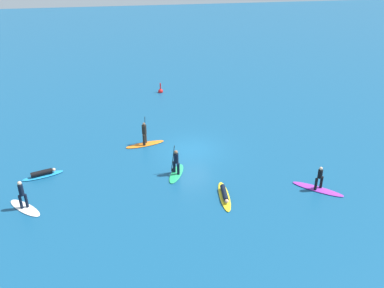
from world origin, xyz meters
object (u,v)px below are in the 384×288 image
(surfer_on_yellow_board, at_px, (224,195))
(marker_buoy, at_px, (161,91))
(surfer_on_green_board, at_px, (176,168))
(surfer_on_purple_board, at_px, (318,185))
(surfer_on_blue_board, at_px, (43,174))
(surfer_on_orange_board, at_px, (145,139))
(surfer_on_white_board, at_px, (24,202))

(surfer_on_yellow_board, bearing_deg, marker_buoy, -169.05)
(surfer_on_green_board, xyz_separation_m, surfer_on_purple_board, (8.60, -3.08, -0.13))
(surfer_on_blue_board, relative_size, surfer_on_yellow_board, 0.84)
(surfer_on_green_board, bearing_deg, surfer_on_purple_board, -88.47)
(surfer_on_green_board, xyz_separation_m, marker_buoy, (0.12, 15.25, -0.31))
(surfer_on_orange_board, distance_m, surfer_on_green_board, 4.87)
(surfer_on_yellow_board, distance_m, surfer_on_purple_board, 5.98)
(surfer_on_purple_board, bearing_deg, surfer_on_orange_board, 2.32)
(surfer_on_orange_board, height_order, marker_buoy, surfer_on_orange_board)
(surfer_on_blue_board, relative_size, surfer_on_green_board, 1.05)
(surfer_on_orange_board, xyz_separation_m, marker_buoy, (2.00, 10.76, -0.34))
(marker_buoy, bearing_deg, surfer_on_white_board, -117.73)
(surfer_on_orange_board, height_order, surfer_on_green_board, surfer_on_orange_board)
(surfer_on_blue_board, bearing_deg, surfer_on_green_board, -25.97)
(surfer_on_blue_board, distance_m, surfer_on_yellow_board, 12.08)
(surfer_on_orange_board, bearing_deg, surfer_on_green_board, -82.42)
(surfer_on_white_board, relative_size, surfer_on_purple_board, 0.82)
(surfer_on_green_board, distance_m, marker_buoy, 15.26)
(surfer_on_yellow_board, distance_m, marker_buoy, 18.47)
(surfer_on_blue_board, height_order, surfer_on_white_board, surfer_on_white_board)
(surfer_on_yellow_board, relative_size, marker_buoy, 2.99)
(surfer_on_orange_board, bearing_deg, marker_buoy, 64.36)
(surfer_on_orange_board, relative_size, marker_buoy, 2.85)
(surfer_on_blue_board, bearing_deg, surfer_on_white_board, -116.99)
(surfer_on_orange_board, relative_size, surfer_on_green_board, 1.19)
(surfer_on_green_board, distance_m, surfer_on_purple_board, 9.14)
(surfer_on_orange_board, height_order, surfer_on_purple_board, surfer_on_orange_board)
(surfer_on_purple_board, xyz_separation_m, marker_buoy, (-8.48, 18.33, -0.18))
(surfer_on_blue_board, distance_m, marker_buoy, 16.80)
(surfer_on_orange_board, relative_size, surfer_on_purple_board, 1.04)
(surfer_on_blue_board, relative_size, marker_buoy, 2.51)
(surfer_on_blue_board, height_order, surfer_on_orange_board, surfer_on_orange_board)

